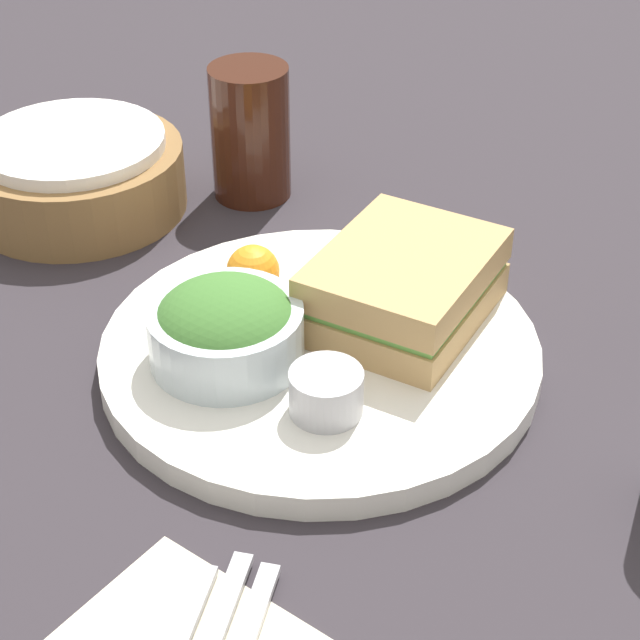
% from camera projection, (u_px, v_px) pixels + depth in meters
% --- Properties ---
extents(ground_plane, '(4.00, 4.00, 0.00)m').
position_uv_depth(ground_plane, '(320.00, 363.00, 0.81)').
color(ground_plane, '#2D282D').
extents(plate, '(0.33, 0.33, 0.02)m').
position_uv_depth(plate, '(320.00, 353.00, 0.80)').
color(plate, white).
rests_on(plate, ground_plane).
extents(sandwich, '(0.16, 0.13, 0.06)m').
position_uv_depth(sandwich, '(404.00, 286.00, 0.81)').
color(sandwich, tan).
rests_on(sandwich, plate).
extents(salad_bowl, '(0.11, 0.11, 0.06)m').
position_uv_depth(salad_bowl, '(226.00, 328.00, 0.77)').
color(salad_bowl, silver).
rests_on(salad_bowl, plate).
extents(dressing_cup, '(0.05, 0.05, 0.03)m').
position_uv_depth(dressing_cup, '(326.00, 392.00, 0.72)').
color(dressing_cup, '#B7B7BC').
rests_on(dressing_cup, plate).
extents(orange_wedge, '(0.04, 0.04, 0.04)m').
position_uv_depth(orange_wedge, '(253.00, 271.00, 0.84)').
color(orange_wedge, orange).
rests_on(orange_wedge, plate).
extents(drink_glass, '(0.07, 0.07, 0.13)m').
position_uv_depth(drink_glass, '(250.00, 133.00, 0.99)').
color(drink_glass, '#38190F').
rests_on(drink_glass, ground_plane).
extents(bread_basket, '(0.20, 0.20, 0.07)m').
position_uv_depth(bread_basket, '(76.00, 174.00, 0.98)').
color(bread_basket, olive).
rests_on(bread_basket, ground_plane).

